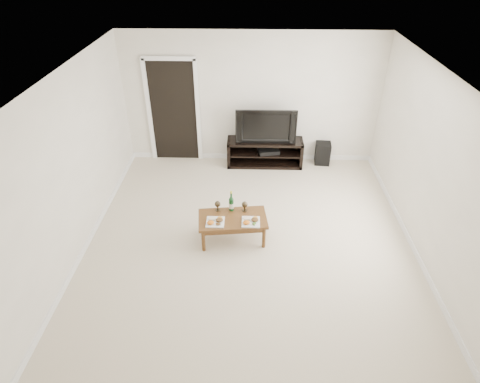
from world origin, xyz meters
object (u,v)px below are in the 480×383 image
(media_console, at_px, (265,153))
(coffee_table, at_px, (233,229))
(television, at_px, (266,125))
(subwoofer, at_px, (323,153))

(media_console, xyz_separation_m, coffee_table, (-0.55, -2.41, -0.07))
(television, relative_size, subwoofer, 2.64)
(media_console, relative_size, subwoofer, 3.40)
(media_console, xyz_separation_m, subwoofer, (1.19, 0.10, -0.05))
(media_console, distance_m, television, 0.62)
(television, xyz_separation_m, subwoofer, (1.19, 0.10, -0.67))
(media_console, bearing_deg, coffee_table, -102.78)
(media_console, distance_m, coffee_table, 2.47)
(television, xyz_separation_m, coffee_table, (-0.55, -2.41, -0.68))
(media_console, relative_size, coffee_table, 1.47)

